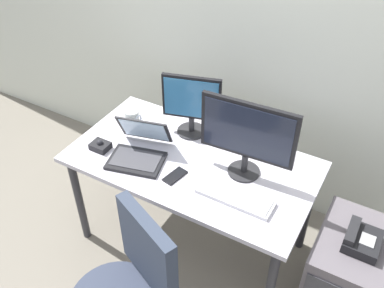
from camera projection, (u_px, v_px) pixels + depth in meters
ground_plane at (192, 240)px, 2.93m from camera, size 8.00×8.00×0.00m
back_wall at (252, 4)px, 2.54m from camera, size 6.00×0.10×2.80m
desk at (192, 170)px, 2.52m from camera, size 1.42×0.76×0.73m
file_cabinet at (348, 277)px, 2.36m from camera, size 0.42×0.53×0.60m
desk_phone at (361, 240)px, 2.14m from camera, size 0.17×0.20×0.09m
monitor_main at (247, 135)px, 2.22m from camera, size 0.52×0.18×0.46m
monitor_side at (191, 103)px, 2.54m from camera, size 0.35×0.18×0.39m
keyboard at (235, 197)px, 2.22m from camera, size 0.41×0.14×0.03m
laptop at (139, 149)px, 2.47m from camera, size 0.38×0.39×0.22m
trackball_mouse at (100, 146)px, 2.54m from camera, size 0.11×0.09×0.07m
coffee_mug at (132, 118)px, 2.70m from camera, size 0.10×0.09×0.11m
cell_phone at (175, 176)px, 2.36m from camera, size 0.09×0.15×0.01m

